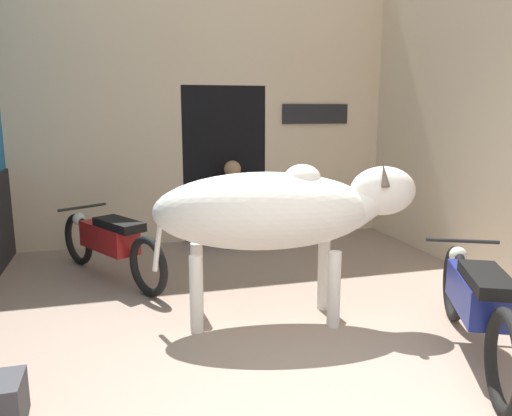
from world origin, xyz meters
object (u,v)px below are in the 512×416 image
Objects in this scene: motorcycle_far at (110,241)px; shopkeeper_seated at (233,202)px; cow at (278,211)px; motorcycle_near at (476,301)px; plastic_stool at (206,228)px.

shopkeeper_seated reaches higher than motorcycle_far.
cow is 2.52m from shopkeeper_seated.
cow reaches higher than motorcycle_far.
cow is 1.99× the size of shopkeeper_seated.
plastic_stool is at bearing 109.95° from motorcycle_near.
cow is 1.24× the size of motorcycle_far.
cow is 1.21× the size of motorcycle_near.
shopkeeper_seated is at bearing 31.20° from motorcycle_far.
motorcycle_near is 3.67m from motorcycle_far.
motorcycle_near is at bearing -70.05° from plastic_stool.
motorcycle_near is 3.69m from shopkeeper_seated.
cow is at bearing -86.56° from plastic_stool.
cow is 5.96× the size of plastic_stool.
cow reaches higher than plastic_stool.
cow is 2.15m from motorcycle_far.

